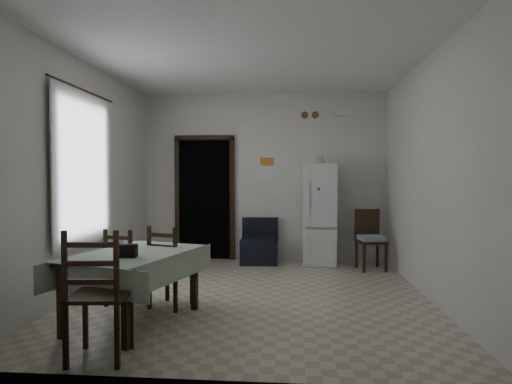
{
  "coord_description": "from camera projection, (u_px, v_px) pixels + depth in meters",
  "views": [
    {
      "loc": [
        0.47,
        -5.21,
        1.45
      ],
      "look_at": [
        0.0,
        0.5,
        1.25
      ],
      "focal_mm": 30.0,
      "sensor_mm": 36.0,
      "label": 1
    }
  ],
  "objects": [
    {
      "name": "ground",
      "position": [
        253.0,
        294.0,
        5.28
      ],
      "size": [
        4.5,
        4.5,
        0.0
      ],
      "primitive_type": "plane",
      "color": "#C0B79D",
      "rests_on": "ground"
    },
    {
      "name": "ceiling",
      "position": [
        253.0,
        58.0,
        5.18
      ],
      "size": [
        4.2,
        4.5,
        0.02
      ],
      "primitive_type": null,
      "color": "white",
      "rests_on": "ground"
    },
    {
      "name": "wall_back",
      "position": [
        264.0,
        177.0,
        7.47
      ],
      "size": [
        4.2,
        0.02,
        2.9
      ],
      "primitive_type": null,
      "color": "silver",
      "rests_on": "ground"
    },
    {
      "name": "wall_front",
      "position": [
        224.0,
        177.0,
        2.99
      ],
      "size": [
        4.2,
        0.02,
        2.9
      ],
      "primitive_type": null,
      "color": "silver",
      "rests_on": "ground"
    },
    {
      "name": "wall_left",
      "position": [
        88.0,
        177.0,
        5.4
      ],
      "size": [
        0.02,
        4.5,
        2.9
      ],
      "primitive_type": null,
      "color": "silver",
      "rests_on": "ground"
    },
    {
      "name": "wall_right",
      "position": [
        429.0,
        177.0,
        5.06
      ],
      "size": [
        0.02,
        4.5,
        2.9
      ],
      "primitive_type": null,
      "color": "silver",
      "rests_on": "ground"
    },
    {
      "name": "doorway",
      "position": [
        207.0,
        199.0,
        7.77
      ],
      "size": [
        1.06,
        0.52,
        2.22
      ],
      "color": "black",
      "rests_on": "ground"
    },
    {
      "name": "window_recess",
      "position": [
        76.0,
        169.0,
        5.21
      ],
      "size": [
        0.1,
        1.2,
        1.6
      ],
      "primitive_type": "cube",
      "color": "silver",
      "rests_on": "ground"
    },
    {
      "name": "curtain",
      "position": [
        84.0,
        169.0,
        5.2
      ],
      "size": [
        0.02,
        1.45,
        1.85
      ],
      "primitive_type": "cube",
      "color": "silver",
      "rests_on": "ground"
    },
    {
      "name": "curtain_rod",
      "position": [
        84.0,
        90.0,
        5.16
      ],
      "size": [
        0.02,
        1.6,
        0.02
      ],
      "primitive_type": "cylinder",
      "rotation": [
        1.57,
        0.0,
        0.0
      ],
      "color": "black",
      "rests_on": "ground"
    },
    {
      "name": "calendar",
      "position": [
        267.0,
        167.0,
        7.45
      ],
      "size": [
        0.28,
        0.02,
        0.4
      ],
      "primitive_type": "cube",
      "color": "white",
      "rests_on": "ground"
    },
    {
      "name": "calendar_image",
      "position": [
        267.0,
        162.0,
        7.44
      ],
      "size": [
        0.24,
        0.01,
        0.14
      ],
      "primitive_type": "cube",
      "color": "orange",
      "rests_on": "ground"
    },
    {
      "name": "light_switch",
      "position": [
        273.0,
        197.0,
        7.46
      ],
      "size": [
        0.08,
        0.02,
        0.12
      ],
      "primitive_type": "cube",
      "color": "beige",
      "rests_on": "ground"
    },
    {
      "name": "vent_left",
      "position": [
        305.0,
        115.0,
        7.36
      ],
      "size": [
        0.12,
        0.03,
        0.12
      ],
      "primitive_type": "cylinder",
      "rotation": [
        1.57,
        0.0,
        0.0
      ],
      "color": "brown",
      "rests_on": "ground"
    },
    {
      "name": "vent_right",
      "position": [
        315.0,
        115.0,
        7.35
      ],
      "size": [
        0.12,
        0.03,
        0.12
      ],
      "primitive_type": "cylinder",
      "rotation": [
        1.57,
        0.0,
        0.0
      ],
      "color": "brown",
      "rests_on": "ground"
    },
    {
      "name": "emergency_light",
      "position": [
        343.0,
        113.0,
        7.28
      ],
      "size": [
        0.25,
        0.07,
        0.09
      ],
      "primitive_type": "cube",
      "color": "white",
      "rests_on": "ground"
    },
    {
      "name": "fridge",
      "position": [
        320.0,
        214.0,
        7.1
      ],
      "size": [
        0.59,
        0.59,
        1.67
      ],
      "primitive_type": null,
      "rotation": [
        0.0,
        0.0,
        -0.09
      ],
      "color": "silver",
      "rests_on": "ground"
    },
    {
      "name": "tan_cone",
      "position": [
        320.0,
        159.0,
        7.03
      ],
      "size": [
        0.23,
        0.23,
        0.17
      ],
      "primitive_type": "cone",
      "rotation": [
        0.0,
        0.0,
        0.11
      ],
      "color": "tan",
      "rests_on": "fridge"
    },
    {
      "name": "navy_seat",
      "position": [
        259.0,
        241.0,
        7.2
      ],
      "size": [
        0.64,
        0.62,
        0.75
      ],
      "primitive_type": null,
      "rotation": [
        0.0,
        0.0,
        0.03
      ],
      "color": "black",
      "rests_on": "ground"
    },
    {
      "name": "corner_chair",
      "position": [
        371.0,
        240.0,
        6.66
      ],
      "size": [
        0.48,
        0.48,
        0.94
      ],
      "primitive_type": null,
      "rotation": [
        0.0,
        0.0,
        0.19
      ],
      "color": "black",
      "rests_on": "ground"
    },
    {
      "name": "dining_table",
      "position": [
        134.0,
        288.0,
        4.25
      ],
      "size": [
        1.24,
        1.55,
        0.7
      ],
      "primitive_type": null,
      "rotation": [
        0.0,
        0.0,
        -0.28
      ],
      "color": "#A0B399",
      "rests_on": "ground"
    },
    {
      "name": "black_bag",
      "position": [
        127.0,
        251.0,
        3.98
      ],
      "size": [
        0.19,
        0.13,
        0.12
      ],
      "primitive_type": "cube",
      "rotation": [
        0.0,
        0.0,
        0.1
      ],
      "color": "black",
      "rests_on": "dining_table"
    },
    {
      "name": "dining_chair_far_left",
      "position": [
        127.0,
        266.0,
        4.88
      ],
      "size": [
        0.45,
        0.45,
        0.87
      ],
      "primitive_type": null,
      "rotation": [
        0.0,
        0.0,
        2.91
      ],
      "color": "black",
      "rests_on": "ground"
    },
    {
      "name": "dining_chair_far_right",
      "position": [
        171.0,
        266.0,
        4.77
      ],
      "size": [
        0.5,
        0.5,
        0.92
      ],
      "primitive_type": null,
      "rotation": [
        0.0,
        0.0,
        2.82
      ],
      "color": "black",
      "rests_on": "ground"
    },
    {
      "name": "dining_chair_near_head",
      "position": [
        100.0,
        293.0,
        3.4
      ],
      "size": [
        0.49,
        0.49,
        1.05
      ],
      "primitive_type": null,
      "rotation": [
        0.0,
        0.0,
        3.24
      ],
      "color": "black",
      "rests_on": "ground"
    }
  ]
}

